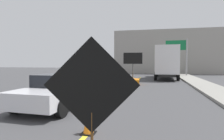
# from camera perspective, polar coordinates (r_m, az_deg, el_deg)

# --- Properties ---
(lane_center_stripe) EXTENTS (0.14, 36.00, 0.01)m
(lane_center_stripe) POSITION_cam_1_polar(r_m,az_deg,el_deg) (6.21, -4.27, -15.44)
(lane_center_stripe) COLOR yellow
(lane_center_stripe) RESTS_ON ground
(roadwork_sign) EXTENTS (1.61, 0.34, 2.33)m
(roadwork_sign) POSITION_cam_1_polar(r_m,az_deg,el_deg) (3.26, -6.07, -5.27)
(roadwork_sign) COLOR #593819
(roadwork_sign) RESTS_ON ground
(arrow_board_trailer) EXTENTS (1.60, 1.88, 2.70)m
(arrow_board_trailer) POSITION_cam_1_polar(r_m,az_deg,el_deg) (16.39, 6.21, -2.61)
(arrow_board_trailer) COLOR orange
(arrow_board_trailer) RESTS_ON ground
(box_truck) EXTENTS (2.74, 7.83, 3.57)m
(box_truck) POSITION_cam_1_polar(r_m,az_deg,el_deg) (22.46, 15.95, 2.30)
(box_truck) COLOR black
(box_truck) RESTS_ON ground
(pickup_car) EXTENTS (2.31, 4.52, 1.38)m
(pickup_car) POSITION_cam_1_polar(r_m,az_deg,el_deg) (8.57, -15.30, -5.80)
(pickup_car) COLOR silver
(pickup_car) RESTS_ON ground
(highway_guide_sign) EXTENTS (2.79, 0.30, 5.00)m
(highway_guide_sign) POSITION_cam_1_polar(r_m,az_deg,el_deg) (27.11, 19.74, 5.45)
(highway_guide_sign) COLOR gray
(highway_guide_sign) RESTS_ON ground
(far_building_block) EXTENTS (18.79, 9.09, 7.10)m
(far_building_block) POSITION_cam_1_polar(r_m,az_deg,el_deg) (35.98, 17.07, 4.90)
(far_building_block) COLOR gray
(far_building_block) RESTS_ON ground
(traffic_cone_near_sign) EXTENTS (0.36, 0.36, 0.72)m
(traffic_cone_near_sign) POSITION_cam_1_polar(r_m,az_deg,el_deg) (5.28, -7.05, -14.71)
(traffic_cone_near_sign) COLOR black
(traffic_cone_near_sign) RESTS_ON ground
(traffic_cone_mid_lane) EXTENTS (0.36, 0.36, 0.63)m
(traffic_cone_mid_lane) POSITION_cam_1_polar(r_m,az_deg,el_deg) (8.21, -1.97, -8.83)
(traffic_cone_mid_lane) COLOR black
(traffic_cone_mid_lane) RESTS_ON ground
(traffic_cone_far_lane) EXTENTS (0.36, 0.36, 0.71)m
(traffic_cone_far_lane) POSITION_cam_1_polar(r_m,az_deg,el_deg) (10.83, 0.85, -5.87)
(traffic_cone_far_lane) COLOR black
(traffic_cone_far_lane) RESTS_ON ground
(traffic_cone_curbside) EXTENTS (0.36, 0.36, 0.68)m
(traffic_cone_curbside) POSITION_cam_1_polar(r_m,az_deg,el_deg) (13.73, 2.13, -4.19)
(traffic_cone_curbside) COLOR black
(traffic_cone_curbside) RESTS_ON ground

